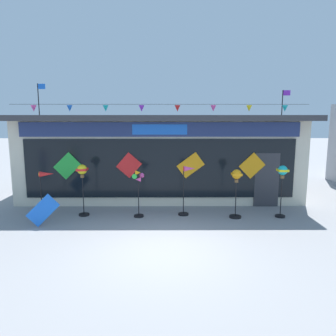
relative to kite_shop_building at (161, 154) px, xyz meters
name	(u,v)px	position (x,y,z in m)	size (l,w,h in m)	color
ground_plane	(161,250)	(0.09, -6.32, -1.70)	(80.00, 80.00, 0.00)	gray
kite_shop_building	(161,154)	(0.00, 0.00, 0.00)	(11.35, 5.52, 4.69)	beige
wind_spinner_far_left	(45,187)	(-3.77, -3.63, -0.69)	(0.64, 0.34, 1.56)	black
wind_spinner_left	(82,177)	(-2.56, -3.47, -0.36)	(0.35, 0.35, 1.75)	black
wind_spinner_center_left	(138,187)	(-0.69, -3.65, -0.67)	(0.39, 0.33, 1.59)	black
wind_spinner_center_right	(187,185)	(0.93, -3.43, -0.67)	(0.59, 0.35, 1.70)	black
wind_spinner_right	(236,183)	(2.52, -3.72, -0.53)	(0.40, 0.40, 1.62)	black
wind_spinner_far_right	(282,177)	(4.04, -3.67, -0.35)	(0.32, 0.32, 1.75)	black
display_kite_on_ground	(43,210)	(-3.54, -4.51, -1.21)	(0.51, 0.03, 0.92)	blue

